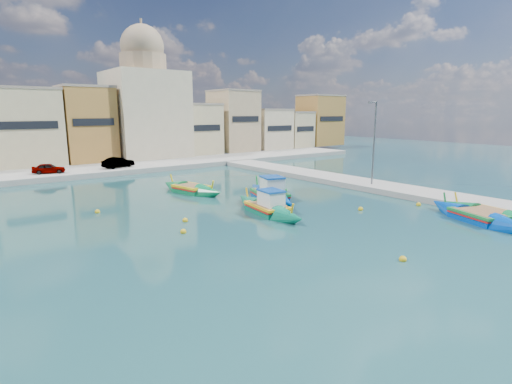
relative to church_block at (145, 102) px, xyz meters
name	(u,v)px	position (x,y,z in m)	size (l,w,h in m)	color
ground	(265,243)	(-10.00, -40.00, -8.41)	(160.00, 160.00, 0.00)	#113235
east_quay	(436,197)	(8.00, -40.00, -8.16)	(4.00, 70.00, 0.50)	gray
north_quay	(94,170)	(-10.00, -8.00, -8.11)	(80.00, 8.00, 0.60)	gray
north_townhouses	(126,127)	(-3.32, -0.64, -3.41)	(83.20, 7.87, 10.19)	tan
church_block	(145,102)	(0.00, 0.00, 0.00)	(10.00, 10.00, 19.10)	#C6B794
quay_street_lamp	(374,142)	(7.44, -34.00, -4.07)	(1.18, 0.16, 8.00)	#595B60
parked_cars	(15,170)	(-18.10, -9.50, -7.19)	(21.73, 2.35, 1.31)	#4C1919
luzzu_turquoise_cabin	(268,209)	(-5.76, -35.05, -8.08)	(2.96, 8.64, 2.72)	#0A6D4E
luzzu_blue_cabin	(270,196)	(-2.94, -31.88, -8.03)	(4.69, 8.96, 3.09)	#0041A4
luzzu_green	(191,190)	(-6.53, -25.25, -8.15)	(3.55, 7.90, 2.41)	#0B7441
luzzu_blue_south	(478,218)	(3.80, -45.10, -8.16)	(4.58, 8.47, 2.40)	#0040AD
luzzu_cyan_south	(490,216)	(5.00, -45.38, -8.16)	(3.42, 7.78, 2.35)	#0A723B
mooring_buoys	(258,215)	(-6.74, -35.15, -8.33)	(20.55, 22.16, 0.36)	gold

